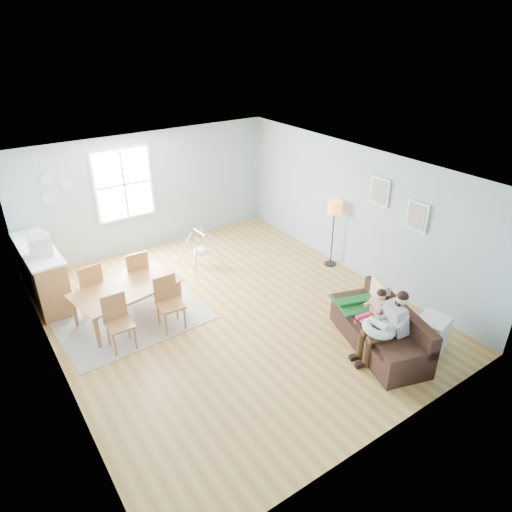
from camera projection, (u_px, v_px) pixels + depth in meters
room at (229, 188)px, 7.35m from camera, size 8.40×9.40×3.90m
window at (123, 184)px, 9.94m from camera, size 1.32×0.08×1.62m
pictures at (398, 204)px, 8.34m from camera, size 0.05×1.34×0.74m
wall_plates at (54, 188)px, 9.16m from camera, size 0.67×0.02×0.66m
sofa at (382, 332)px, 7.49m from camera, size 1.35×2.07×0.78m
green_throw at (360, 301)px, 7.91m from camera, size 1.05×0.94×0.04m
beige_pillow at (380, 293)px, 7.77m from camera, size 0.29×0.48×0.46m
father at (387, 324)px, 7.05m from camera, size 0.89×0.56×1.21m
nursing_pillow at (379, 328)px, 7.03m from camera, size 0.70×0.70×0.21m
infant at (378, 324)px, 7.02m from camera, size 0.13×0.34×0.13m
toddler at (375, 307)px, 7.45m from camera, size 0.52×0.31×0.79m
floor_lamp at (334, 213)px, 9.58m from camera, size 0.30×0.30×1.49m
storage_cube at (431, 333)px, 7.46m from camera, size 0.59×0.55×0.56m
rug at (132, 317)px, 8.33m from camera, size 2.65×2.07×0.01m
dining_table at (129, 303)px, 8.18m from camera, size 1.97×1.32×0.64m
chair_sw at (118, 318)px, 7.40m from camera, size 0.43×0.43×0.93m
chair_se at (168, 299)px, 7.89m from camera, size 0.45×0.45×0.95m
chair_nw at (90, 285)px, 8.26m from camera, size 0.50×0.50×0.99m
chair_ne at (137, 270)px, 8.76m from camera, size 0.44×0.44×0.97m
counter at (42, 273)px, 8.69m from camera, size 0.64×1.98×1.10m
monitor at (40, 245)px, 8.10m from camera, size 0.41×0.39×0.36m
baby_swing at (201, 250)px, 9.95m from camera, size 0.81×0.82×0.81m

